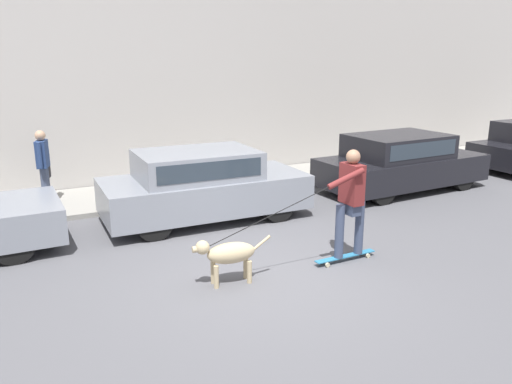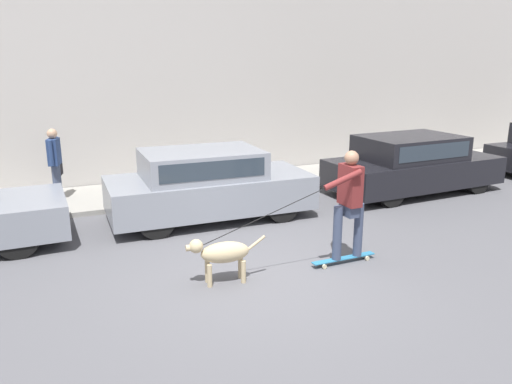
{
  "view_description": "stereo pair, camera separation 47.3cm",
  "coord_description": "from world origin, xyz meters",
  "px_view_note": "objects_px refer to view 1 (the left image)",
  "views": [
    {
      "loc": [
        -3.2,
        -5.95,
        3.09
      ],
      "look_at": [
        0.4,
        1.14,
        0.95
      ],
      "focal_mm": 35.0,
      "sensor_mm": 36.0,
      "label": 1
    },
    {
      "loc": [
        -2.77,
        -6.15,
        3.09
      ],
      "look_at": [
        0.4,
        1.14,
        0.95
      ],
      "focal_mm": 35.0,
      "sensor_mm": 36.0,
      "label": 2
    }
  ],
  "objects_px": {
    "parked_car_2": "(401,163)",
    "skateboarder": "(350,199)",
    "pedestrian_with_bag": "(43,163)",
    "parked_car_1": "(203,186)",
    "dog": "(228,254)"
  },
  "relations": [
    {
      "from": "parked_car_1",
      "to": "parked_car_2",
      "type": "height_order",
      "value": "parked_car_1"
    },
    {
      "from": "dog",
      "to": "pedestrian_with_bag",
      "type": "bearing_deg",
      "value": -62.5
    },
    {
      "from": "parked_car_2",
      "to": "pedestrian_with_bag",
      "type": "height_order",
      "value": "pedestrian_with_bag"
    },
    {
      "from": "parked_car_1",
      "to": "skateboarder",
      "type": "height_order",
      "value": "skateboarder"
    },
    {
      "from": "parked_car_1",
      "to": "parked_car_2",
      "type": "distance_m",
      "value": 5.04
    },
    {
      "from": "parked_car_2",
      "to": "pedestrian_with_bag",
      "type": "xyz_separation_m",
      "value": [
        -7.72,
        2.29,
        0.29
      ]
    },
    {
      "from": "parked_car_2",
      "to": "skateboarder",
      "type": "height_order",
      "value": "skateboarder"
    },
    {
      "from": "dog",
      "to": "pedestrian_with_bag",
      "type": "height_order",
      "value": "pedestrian_with_bag"
    },
    {
      "from": "parked_car_2",
      "to": "skateboarder",
      "type": "bearing_deg",
      "value": -143.89
    },
    {
      "from": "pedestrian_with_bag",
      "to": "skateboarder",
      "type": "bearing_deg",
      "value": -37.6
    },
    {
      "from": "parked_car_2",
      "to": "dog",
      "type": "relative_size",
      "value": 3.67
    },
    {
      "from": "dog",
      "to": "skateboarder",
      "type": "distance_m",
      "value": 2.09
    },
    {
      "from": "parked_car_1",
      "to": "parked_car_2",
      "type": "relative_size",
      "value": 0.95
    },
    {
      "from": "parked_car_2",
      "to": "dog",
      "type": "xyz_separation_m",
      "value": [
        -5.79,
        -2.9,
        -0.21
      ]
    },
    {
      "from": "parked_car_2",
      "to": "skateboarder",
      "type": "distance_m",
      "value": 4.83
    }
  ]
}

